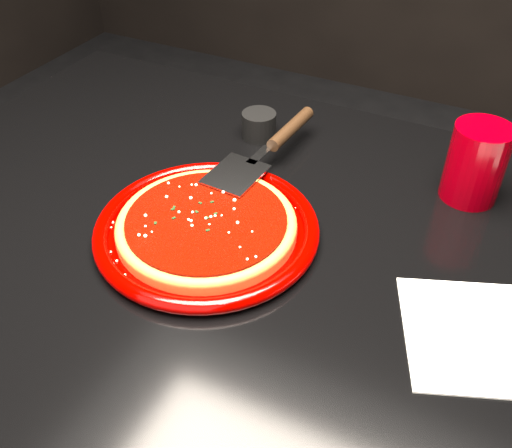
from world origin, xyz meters
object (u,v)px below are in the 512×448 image
(table, at_px, (257,391))
(ramekin, at_px, (259,125))
(plate, at_px, (207,229))
(pizza_server, at_px, (267,148))
(cup, at_px, (476,163))

(table, distance_m, ramekin, 0.47)
(plate, bearing_deg, pizza_server, 89.25)
(pizza_server, xyz_separation_m, ramekin, (-0.06, 0.08, -0.02))
(table, xyz_separation_m, cup, (0.24, 0.22, 0.43))
(pizza_server, bearing_deg, table, -65.01)
(pizza_server, relative_size, cup, 2.64)
(cup, distance_m, ramekin, 0.36)
(table, distance_m, plate, 0.39)
(table, bearing_deg, ramekin, 115.91)
(cup, height_order, ramekin, cup)
(plate, height_order, pizza_server, pizza_server)
(table, height_order, plate, plate)
(ramekin, bearing_deg, table, -64.09)
(plate, distance_m, ramekin, 0.27)
(table, relative_size, pizza_server, 3.92)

